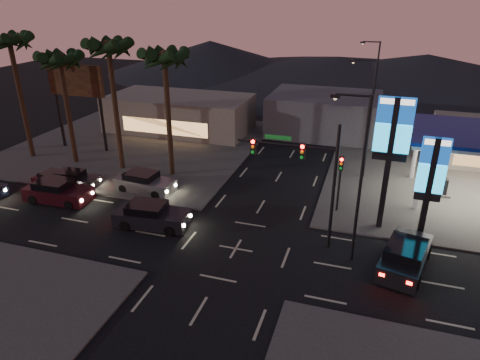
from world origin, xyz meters
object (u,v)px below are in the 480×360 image
(pylon_sign_tall, at_px, (392,138))
(pylon_sign_short, at_px, (431,175))
(traffic_signal_mast, at_px, (306,167))
(car_lane_b_mid, at_px, (73,179))
(car_lane_a_mid, at_px, (57,192))
(car_lane_b_front, at_px, (144,183))
(car_lane_b_rear, at_px, (57,181))
(car_lane_a_front, at_px, (151,216))
(suv_station, at_px, (405,256))

(pylon_sign_tall, bearing_deg, pylon_sign_short, -21.80)
(traffic_signal_mast, relative_size, car_lane_b_mid, 1.85)
(pylon_sign_tall, height_order, car_lane_a_mid, pylon_sign_tall)
(car_lane_b_front, relative_size, car_lane_b_rear, 1.20)
(traffic_signal_mast, distance_m, car_lane_b_front, 14.65)
(pylon_sign_short, relative_size, car_lane_b_mid, 1.62)
(pylon_sign_tall, bearing_deg, car_lane_b_rear, -177.09)
(pylon_sign_tall, relative_size, car_lane_b_rear, 2.13)
(car_lane_b_front, bearing_deg, car_lane_b_rear, -167.10)
(car_lane_b_front, bearing_deg, pylon_sign_short, -3.74)
(pylon_sign_short, height_order, car_lane_a_mid, pylon_sign_short)
(car_lane_b_mid, xyz_separation_m, car_lane_b_rear, (-1.14, -0.63, -0.02))
(car_lane_a_mid, relative_size, car_lane_b_rear, 1.24)
(car_lane_a_front, relative_size, suv_station, 0.95)
(car_lane_a_mid, height_order, suv_station, suv_station)
(car_lane_a_front, bearing_deg, car_lane_b_rear, 162.77)
(car_lane_b_mid, bearing_deg, pylon_sign_short, -0.73)
(car_lane_a_front, relative_size, car_lane_b_mid, 1.22)
(car_lane_b_rear, relative_size, suv_station, 0.76)
(pylon_sign_tall, bearing_deg, car_lane_a_mid, -172.15)
(suv_station, bearing_deg, car_lane_b_mid, 171.58)
(pylon_sign_tall, height_order, pylon_sign_short, pylon_sign_tall)
(pylon_sign_short, height_order, car_lane_a_front, pylon_sign_short)
(car_lane_a_mid, bearing_deg, traffic_signal_mast, -0.78)
(pylon_sign_tall, height_order, car_lane_b_rear, pylon_sign_tall)
(car_lane_a_front, bearing_deg, car_lane_a_mid, 171.79)
(pylon_sign_tall, height_order, traffic_signal_mast, pylon_sign_tall)
(traffic_signal_mast, bearing_deg, car_lane_a_front, -174.40)
(pylon_sign_tall, relative_size, pylon_sign_short, 1.29)
(pylon_sign_tall, relative_size, traffic_signal_mast, 1.12)
(traffic_signal_mast, height_order, car_lane_b_mid, traffic_signal_mast)
(car_lane_a_mid, xyz_separation_m, car_lane_b_rear, (-1.69, 1.97, -0.16))
(pylon_sign_short, xyz_separation_m, car_lane_b_rear, (-27.81, -0.29, -4.04))
(traffic_signal_mast, relative_size, car_lane_a_mid, 1.53)
(car_lane_a_front, distance_m, suv_station, 16.40)
(car_lane_a_front, height_order, car_lane_b_mid, car_lane_a_front)
(car_lane_a_front, distance_m, car_lane_b_rear, 10.88)
(pylon_sign_short, xyz_separation_m, car_lane_b_front, (-20.65, 1.35, -3.91))
(traffic_signal_mast, xyz_separation_m, car_lane_b_rear, (-20.56, 2.22, -4.61))
(pylon_sign_short, height_order, car_lane_b_rear, pylon_sign_short)
(car_lane_b_rear, bearing_deg, suv_station, -6.74)
(car_lane_a_front, relative_size, car_lane_a_mid, 1.01)
(pylon_sign_short, relative_size, car_lane_b_front, 1.39)
(car_lane_b_rear, bearing_deg, car_lane_b_front, 12.90)
(traffic_signal_mast, bearing_deg, car_lane_b_rear, 173.83)
(pylon_sign_short, bearing_deg, suv_station, -106.44)
(car_lane_a_front, relative_size, car_lane_b_front, 1.04)
(car_lane_a_mid, xyz_separation_m, suv_station, (25.09, -1.20, 0.03))
(pylon_sign_short, xyz_separation_m, car_lane_a_mid, (-26.11, -2.25, -3.88))
(pylon_sign_tall, distance_m, pylon_sign_short, 3.20)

